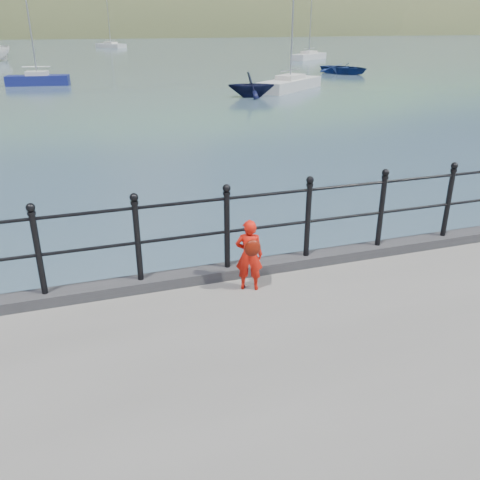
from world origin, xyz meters
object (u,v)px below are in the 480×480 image
object	(u,v)px
launch_blue	(345,68)
sailboat_deep	(111,46)
railing	(183,227)
sailboat_far	(309,57)
sailboat_port	(38,80)
launch_navy	(251,85)
child	(249,255)
sailboat_near	(290,85)

from	to	relation	value
launch_blue	sailboat_deep	xyz separation A→B (m)	(-15.33, 58.19, -0.13)
railing	sailboat_far	world-z (taller)	sailboat_far
sailboat_port	sailboat_far	distance (m)	36.50
sailboat_deep	sailboat_far	xyz separation A→B (m)	(20.51, -39.84, 0.00)
railing	sailboat_deep	xyz separation A→B (m)	(7.33, 94.57, -1.48)
sailboat_far	launch_navy	bearing A→B (deg)	-158.72
child	launch_navy	distance (m)	26.43
launch_blue	sailboat_deep	distance (m)	60.18
launch_blue	sailboat_near	bearing A→B (deg)	-162.19
sailboat_deep	launch_navy	bearing A→B (deg)	-29.18
child	sailboat_port	distance (m)	36.14
railing	sailboat_far	bearing A→B (deg)	63.04
railing	sailboat_far	size ratio (longest dim) A/B	1.98
launch_navy	sailboat_near	distance (m)	4.63
sailboat_near	sailboat_port	distance (m)	18.49
railing	launch_navy	size ratio (longest dim) A/B	6.38
sailboat_port	railing	bearing A→B (deg)	-76.77
railing	launch_blue	distance (m)	42.88
sailboat_near	sailboat_far	bearing A→B (deg)	23.06
sailboat_port	launch_navy	bearing A→B (deg)	-32.67
railing	sailboat_deep	size ratio (longest dim) A/B	1.86
launch_navy	sailboat_far	bearing A→B (deg)	-18.19
sailboat_deep	sailboat_port	distance (m)	60.03
child	sailboat_near	distance (m)	30.32
launch_navy	sailboat_port	bearing A→B (deg)	62.09
child	launch_navy	bearing A→B (deg)	-88.01
child	sailboat_near	xyz separation A→B (m)	(12.58, 27.57, -1.16)
child	sailboat_far	world-z (taller)	sailboat_far
child	launch_blue	world-z (taller)	child
sailboat_port	child	bearing A→B (deg)	-75.62
sailboat_port	sailboat_deep	bearing A→B (deg)	88.09
railing	launch_navy	distance (m)	26.30
sailboat_near	railing	bearing A→B (deg)	-155.45
sailboat_near	sailboat_far	world-z (taller)	sailboat_far
launch_navy	launch_blue	bearing A→B (deg)	-34.73
railing	sailboat_deep	distance (m)	94.87
sailboat_near	sailboat_port	size ratio (longest dim) A/B	1.31
launch_navy	sailboat_deep	world-z (taller)	sailboat_deep
sailboat_port	sailboat_far	xyz separation A→B (m)	(31.00, 19.27, 0.00)
railing	launch_navy	bearing A→B (deg)	68.60
child	sailboat_port	bearing A→B (deg)	-62.26
sailboat_deep	sailboat_near	world-z (taller)	sailboat_deep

